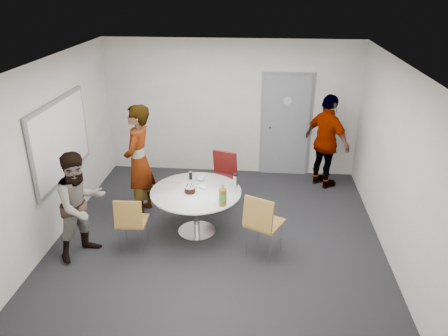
# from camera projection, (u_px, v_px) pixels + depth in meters

# --- Properties ---
(floor) EXTENTS (5.00, 5.00, 0.00)m
(floor) POSITION_uv_depth(u_px,v_px,m) (219.00, 234.00, 6.93)
(floor) COLOR black
(floor) RESTS_ON ground
(ceiling) EXTENTS (5.00, 5.00, 0.00)m
(ceiling) POSITION_uv_depth(u_px,v_px,m) (218.00, 62.00, 5.84)
(ceiling) COLOR silver
(ceiling) RESTS_ON wall_back
(wall_back) EXTENTS (5.00, 0.00, 5.00)m
(wall_back) POSITION_uv_depth(u_px,v_px,m) (231.00, 108.00, 8.66)
(wall_back) COLOR beige
(wall_back) RESTS_ON floor
(wall_left) EXTENTS (0.00, 5.00, 5.00)m
(wall_left) POSITION_uv_depth(u_px,v_px,m) (54.00, 150.00, 6.58)
(wall_left) COLOR beige
(wall_left) RESTS_ON floor
(wall_right) EXTENTS (0.00, 5.00, 5.00)m
(wall_right) POSITION_uv_depth(u_px,v_px,m) (394.00, 162.00, 6.18)
(wall_right) COLOR beige
(wall_right) RESTS_ON floor
(wall_front) EXTENTS (5.00, 0.00, 5.00)m
(wall_front) POSITION_uv_depth(u_px,v_px,m) (192.00, 256.00, 4.10)
(wall_front) COLOR beige
(wall_front) RESTS_ON floor
(door) EXTENTS (1.02, 0.17, 2.12)m
(door) POSITION_uv_depth(u_px,v_px,m) (286.00, 126.00, 8.68)
(door) COLOR gray
(door) RESTS_ON wall_back
(whiteboard) EXTENTS (0.04, 1.90, 1.25)m
(whiteboard) POSITION_uv_depth(u_px,v_px,m) (61.00, 139.00, 6.72)
(whiteboard) COLOR gray
(whiteboard) RESTS_ON wall_left
(table) EXTENTS (1.40, 1.40, 1.06)m
(table) POSITION_uv_depth(u_px,v_px,m) (198.00, 197.00, 6.73)
(table) COLOR white
(table) RESTS_ON floor
(chair_near_left) EXTENTS (0.43, 0.47, 0.88)m
(chair_near_left) POSITION_uv_depth(u_px,v_px,m) (131.00, 219.00, 6.31)
(chair_near_left) COLOR brown
(chair_near_left) RESTS_ON floor
(chair_near_right) EXTENTS (0.63, 0.66, 0.98)m
(chair_near_right) POSITION_uv_depth(u_px,v_px,m) (262.00, 220.00, 6.16)
(chair_near_right) COLOR brown
(chair_near_right) RESTS_ON floor
(chair_far) EXTENTS (0.59, 0.62, 0.97)m
(chair_far) POSITION_uv_depth(u_px,v_px,m) (222.00, 173.00, 7.63)
(chair_far) COLOR maroon
(chair_far) RESTS_ON floor
(person_main) EXTENTS (0.50, 0.72, 1.92)m
(person_main) POSITION_uv_depth(u_px,v_px,m) (139.00, 162.00, 7.17)
(person_main) COLOR #A5C6EA
(person_main) RESTS_ON floor
(person_left) EXTENTS (0.95, 0.98, 1.60)m
(person_left) POSITION_uv_depth(u_px,v_px,m) (81.00, 205.00, 6.15)
(person_left) COLOR white
(person_left) RESTS_ON floor
(person_right) EXTENTS (1.01, 1.10, 1.81)m
(person_right) POSITION_uv_depth(u_px,v_px,m) (327.00, 142.00, 8.19)
(person_right) COLOR black
(person_right) RESTS_ON floor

